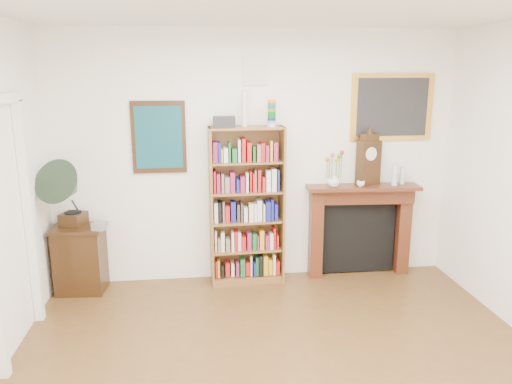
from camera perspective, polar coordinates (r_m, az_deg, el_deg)
room at (r=3.19m, az=5.28°, el=-3.69°), size 4.51×5.01×2.81m
door_casing at (r=4.58m, az=-26.48°, el=-1.51°), size 0.08×1.02×2.17m
teal_poster at (r=5.51m, az=-11.04°, el=6.15°), size 0.58×0.04×0.78m
small_picture at (r=5.49m, az=-0.07°, el=13.70°), size 0.26×0.04×0.30m
gilt_painting at (r=5.89m, az=15.28°, el=9.34°), size 0.95×0.04×0.75m
bookshelf at (r=5.50m, az=-1.07°, el=-0.64°), size 0.82×0.32×2.03m
side_cabinet at (r=5.76m, az=-19.43°, el=-7.25°), size 0.57×0.43×0.73m
fireplace at (r=5.94m, az=11.74°, el=-3.39°), size 1.30×0.38×1.08m
gramophone at (r=5.47m, az=-20.74°, el=0.27°), size 0.62×0.69×0.76m
cd_stack at (r=5.46m, az=-17.49°, el=-3.73°), size 0.15×0.15×0.08m
mantel_clock at (r=5.78m, az=12.73°, el=3.55°), size 0.28×0.21×0.59m
flower_vase at (r=5.65m, az=8.87°, el=1.36°), size 0.19×0.19×0.15m
teacup at (r=5.71m, az=11.88°, el=0.95°), size 0.12×0.12×0.07m
bottle_left at (r=5.86m, az=15.58°, el=1.90°), size 0.07×0.07×0.24m
bottle_right at (r=5.96m, az=16.38°, el=1.84°), size 0.06×0.06×0.20m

